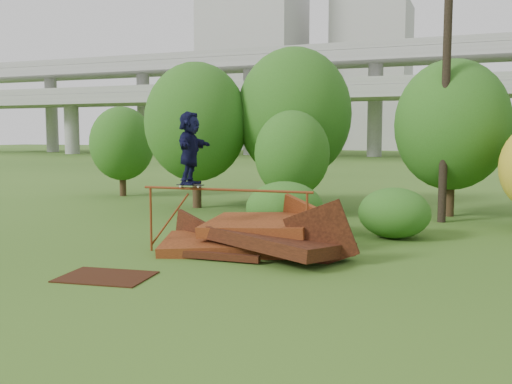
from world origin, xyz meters
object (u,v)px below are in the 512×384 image
at_px(flat_plate, 106,277).
at_px(utility_pole, 447,64).
at_px(skater, 190,148).
at_px(scrap_pile, 256,238).

xyz_separation_m(flat_plate, utility_pole, (6.14, 10.64, 5.38)).
bearing_deg(skater, utility_pole, -43.10).
bearing_deg(skater, flat_plate, 161.53).
bearing_deg(utility_pole, flat_plate, -119.98).
distance_m(scrap_pile, utility_pole, 9.64).
relative_size(skater, utility_pole, 0.17).
bearing_deg(utility_pole, scrap_pile, -119.54).
distance_m(skater, utility_pole, 9.99).
distance_m(flat_plate, utility_pole, 13.41).
height_order(scrap_pile, utility_pole, utility_pole).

